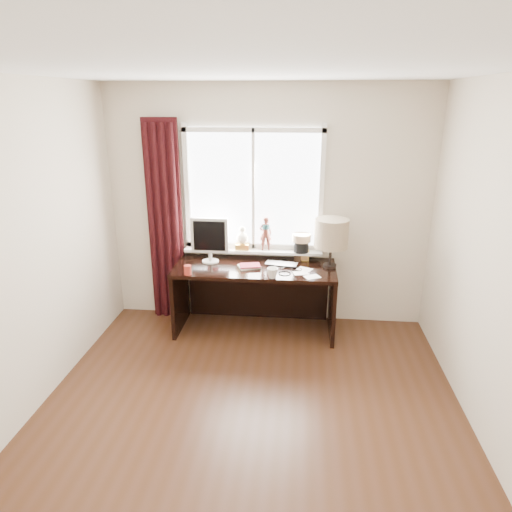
# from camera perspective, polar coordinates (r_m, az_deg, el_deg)

# --- Properties ---
(floor) EXTENTS (3.50, 4.00, 0.00)m
(floor) POSITION_cam_1_polar(r_m,az_deg,el_deg) (3.77, -1.23, -21.03)
(floor) COLOR #3D2111
(floor) RESTS_ON ground
(ceiling) EXTENTS (3.50, 4.00, 0.00)m
(ceiling) POSITION_cam_1_polar(r_m,az_deg,el_deg) (2.89, -1.62, 22.47)
(ceiling) COLOR white
(ceiling) RESTS_ON wall_back
(wall_back) EXTENTS (3.50, 0.00, 2.60)m
(wall_back) POSITION_cam_1_polar(r_m,az_deg,el_deg) (5.00, 1.44, 6.03)
(wall_back) COLOR beige
(wall_back) RESTS_ON ground
(wall_left) EXTENTS (0.00, 4.00, 2.60)m
(wall_left) POSITION_cam_1_polar(r_m,az_deg,el_deg) (3.73, -29.14, -1.03)
(wall_left) COLOR beige
(wall_left) RESTS_ON ground
(laptop) EXTENTS (0.37, 0.27, 0.03)m
(laptop) POSITION_cam_1_polar(r_m,az_deg,el_deg) (4.85, 3.23, -1.02)
(laptop) COLOR silver
(laptop) RESTS_ON desk
(mug) EXTENTS (0.15, 0.15, 0.11)m
(mug) POSITION_cam_1_polar(r_m,az_deg,el_deg) (4.50, 2.07, -2.08)
(mug) COLOR white
(mug) RESTS_ON desk
(red_cup) EXTENTS (0.07, 0.07, 0.10)m
(red_cup) POSITION_cam_1_polar(r_m,az_deg,el_deg) (4.63, -8.53, -1.75)
(red_cup) COLOR maroon
(red_cup) RESTS_ON desk
(window) EXTENTS (1.52, 0.23, 1.40)m
(window) POSITION_cam_1_polar(r_m,az_deg,el_deg) (4.96, -0.05, 6.07)
(window) COLOR white
(window) RESTS_ON ground
(curtain) EXTENTS (0.38, 0.09, 2.25)m
(curtain) POSITION_cam_1_polar(r_m,az_deg,el_deg) (5.17, -11.31, 3.97)
(curtain) COLOR black
(curtain) RESTS_ON floor
(desk) EXTENTS (1.70, 0.70, 0.75)m
(desk) POSITION_cam_1_polar(r_m,az_deg,el_deg) (5.00, -0.02, -3.56)
(desk) COLOR black
(desk) RESTS_ON floor
(monitor) EXTENTS (0.40, 0.18, 0.49)m
(monitor) POSITION_cam_1_polar(r_m,az_deg,el_deg) (4.89, -5.81, 2.33)
(monitor) COLOR beige
(monitor) RESTS_ON desk
(notebook_stack) EXTENTS (0.26, 0.23, 0.03)m
(notebook_stack) POSITION_cam_1_polar(r_m,az_deg,el_deg) (4.78, -0.81, -1.27)
(notebook_stack) COLOR beige
(notebook_stack) RESTS_ON desk
(brush_holder) EXTENTS (0.09, 0.09, 0.25)m
(brush_holder) POSITION_cam_1_polar(r_m,az_deg,el_deg) (5.00, 5.30, 0.12)
(brush_holder) COLOR black
(brush_holder) RESTS_ON desk
(icon_frame) EXTENTS (0.10, 0.03, 0.13)m
(icon_frame) POSITION_cam_1_polar(r_m,az_deg,el_deg) (4.98, 6.06, 0.07)
(icon_frame) COLOR gold
(icon_frame) RESTS_ON desk
(table_lamp) EXTENTS (0.35, 0.35, 0.52)m
(table_lamp) POSITION_cam_1_polar(r_m,az_deg,el_deg) (4.75, 9.41, 2.75)
(table_lamp) COLOR black
(table_lamp) RESTS_ON desk
(loose_papers) EXTENTS (0.29, 0.37, 0.00)m
(loose_papers) POSITION_cam_1_polar(r_m,az_deg,el_deg) (4.66, 6.24, -2.12)
(loose_papers) COLOR white
(loose_papers) RESTS_ON desk
(desk_cables) EXTENTS (0.27, 0.52, 0.01)m
(desk_cables) POSITION_cam_1_polar(r_m,az_deg,el_deg) (4.75, 4.05, -1.61)
(desk_cables) COLOR black
(desk_cables) RESTS_ON desk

